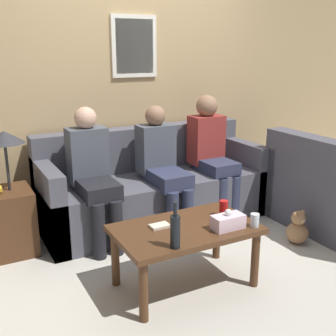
{
  "coord_description": "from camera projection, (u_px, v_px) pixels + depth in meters",
  "views": [
    {
      "loc": [
        -1.74,
        -3.1,
        1.69
      ],
      "look_at": [
        -0.17,
        -0.14,
        0.73
      ],
      "focal_mm": 45.0,
      "sensor_mm": 36.0,
      "label": 1
    }
  ],
  "objects": [
    {
      "name": "couch_main",
      "position": [
        153.0,
        189.0,
        4.21
      ],
      "size": [
        2.23,
        0.82,
        0.92
      ],
      "color": "#4C4C56",
      "rests_on": "ground_plane"
    },
    {
      "name": "soda_can",
      "position": [
        224.0,
        208.0,
        3.16
      ],
      "size": [
        0.07,
        0.07,
        0.12
      ],
      "color": "red",
      "rests_on": "coffee_table"
    },
    {
      "name": "teddy_bear",
      "position": [
        298.0,
        229.0,
        3.75
      ],
      "size": [
        0.19,
        0.19,
        0.31
      ],
      "color": "#A87A51",
      "rests_on": "ground_plane"
    },
    {
      "name": "wine_bottle",
      "position": [
        175.0,
        231.0,
        2.64
      ],
      "size": [
        0.06,
        0.06,
        0.31
      ],
      "color": "black",
      "rests_on": "coffee_table"
    },
    {
      "name": "person_middle",
      "position": [
        162.0,
        164.0,
        3.94
      ],
      "size": [
        0.34,
        0.65,
        1.17
      ],
      "color": "#2D334C",
      "rests_on": "ground_plane"
    },
    {
      "name": "side_table_with_lamp",
      "position": [
        6.0,
        215.0,
        3.52
      ],
      "size": [
        0.44,
        0.44,
        1.05
      ],
      "color": "#4C2D19",
      "rests_on": "ground_plane"
    },
    {
      "name": "coffee_table",
      "position": [
        185.0,
        235.0,
        3.0
      ],
      "size": [
        1.01,
        0.61,
        0.47
      ],
      "color": "#4C2D19",
      "rests_on": "ground_plane"
    },
    {
      "name": "ground_plane",
      "position": [
        177.0,
        237.0,
        3.89
      ],
      "size": [
        16.0,
        16.0,
        0.0
      ],
      "primitive_type": "plane",
      "color": "beige"
    },
    {
      "name": "book_stack",
      "position": [
        160.0,
        226.0,
        2.98
      ],
      "size": [
        0.14,
        0.09,
        0.02
      ],
      "color": "beige",
      "rests_on": "coffee_table"
    },
    {
      "name": "person_left",
      "position": [
        93.0,
        171.0,
        3.65
      ],
      "size": [
        0.34,
        0.63,
        1.2
      ],
      "color": "black",
      "rests_on": "ground_plane"
    },
    {
      "name": "drinking_glass",
      "position": [
        255.0,
        220.0,
        2.98
      ],
      "size": [
        0.06,
        0.06,
        0.1
      ],
      "color": "silver",
      "rests_on": "coffee_table"
    },
    {
      "name": "person_right",
      "position": [
        212.0,
        150.0,
        4.28
      ],
      "size": [
        0.34,
        0.58,
        1.23
      ],
      "color": "#2D334C",
      "rests_on": "ground_plane"
    },
    {
      "name": "tissue_box",
      "position": [
        228.0,
        221.0,
        2.94
      ],
      "size": [
        0.23,
        0.12,
        0.15
      ],
      "color": "silver",
      "rests_on": "coffee_table"
    },
    {
      "name": "wall_back",
      "position": [
        134.0,
        87.0,
        4.32
      ],
      "size": [
        9.0,
        0.08,
        2.6
      ],
      "color": "tan",
      "rests_on": "ground_plane"
    }
  ]
}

